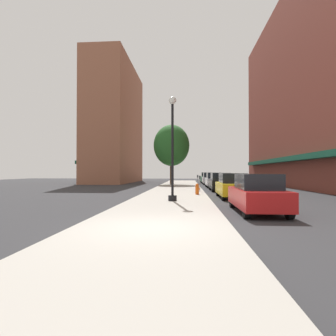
{
  "coord_description": "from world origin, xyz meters",
  "views": [
    {
      "loc": [
        1.06,
        -7.95,
        1.75
      ],
      "look_at": [
        -0.89,
        18.84,
        2.13
      ],
      "focal_mm": 29.23,
      "sensor_mm": 36.0,
      "label": 1
    }
  ],
  "objects_px": {
    "parking_meter_near": "(198,180)",
    "car_green": "(206,178)",
    "car_silver": "(209,179)",
    "car_yellow": "(232,186)",
    "lamppost": "(172,146)",
    "tree_near": "(171,146)",
    "car_black": "(220,182)",
    "car_white": "(214,180)",
    "parking_meter_far": "(200,181)",
    "fire_hydrant": "(197,189)",
    "car_red": "(257,194)"
  },
  "relations": [
    {
      "from": "car_white",
      "to": "car_green",
      "type": "height_order",
      "value": "same"
    },
    {
      "from": "tree_near",
      "to": "car_red",
      "type": "distance_m",
      "value": 24.62
    },
    {
      "from": "parking_meter_near",
      "to": "car_red",
      "type": "distance_m",
      "value": 16.07
    },
    {
      "from": "fire_hydrant",
      "to": "parking_meter_near",
      "type": "relative_size",
      "value": 0.6
    },
    {
      "from": "lamppost",
      "to": "fire_hydrant",
      "type": "relative_size",
      "value": 7.47
    },
    {
      "from": "parking_meter_near",
      "to": "car_silver",
      "type": "relative_size",
      "value": 0.3
    },
    {
      "from": "lamppost",
      "to": "car_green",
      "type": "distance_m",
      "value": 28.81
    },
    {
      "from": "car_yellow",
      "to": "parking_meter_near",
      "type": "bearing_deg",
      "value": 102.93
    },
    {
      "from": "parking_meter_far",
      "to": "car_yellow",
      "type": "bearing_deg",
      "value": -66.65
    },
    {
      "from": "lamppost",
      "to": "car_yellow",
      "type": "xyz_separation_m",
      "value": [
        3.81,
        3.02,
        -2.39
      ]
    },
    {
      "from": "lamppost",
      "to": "tree_near",
      "type": "distance_m",
      "value": 20.36
    },
    {
      "from": "tree_near",
      "to": "parking_meter_near",
      "type": "bearing_deg",
      "value": -68.01
    },
    {
      "from": "lamppost",
      "to": "car_black",
      "type": "height_order",
      "value": "lamppost"
    },
    {
      "from": "car_yellow",
      "to": "car_silver",
      "type": "height_order",
      "value": "same"
    },
    {
      "from": "lamppost",
      "to": "car_silver",
      "type": "relative_size",
      "value": 1.37
    },
    {
      "from": "car_silver",
      "to": "car_yellow",
      "type": "bearing_deg",
      "value": -90.66
    },
    {
      "from": "fire_hydrant",
      "to": "parking_meter_near",
      "type": "distance_m",
      "value": 8.06
    },
    {
      "from": "parking_meter_far",
      "to": "tree_near",
      "type": "xyz_separation_m",
      "value": [
        -3.13,
        12.69,
        4.25
      ]
    },
    {
      "from": "tree_near",
      "to": "car_white",
      "type": "relative_size",
      "value": 1.81
    },
    {
      "from": "car_green",
      "to": "car_white",
      "type": "bearing_deg",
      "value": -90.91
    },
    {
      "from": "lamppost",
      "to": "car_silver",
      "type": "xyz_separation_m",
      "value": [
        3.81,
        22.74,
        -2.39
      ]
    },
    {
      "from": "car_black",
      "to": "car_white",
      "type": "relative_size",
      "value": 1.0
    },
    {
      "from": "car_red",
      "to": "car_black",
      "type": "height_order",
      "value": "same"
    },
    {
      "from": "lamppost",
      "to": "car_black",
      "type": "distance_m",
      "value": 10.93
    },
    {
      "from": "fire_hydrant",
      "to": "parking_meter_near",
      "type": "bearing_deg",
      "value": 87.7
    },
    {
      "from": "car_yellow",
      "to": "car_white",
      "type": "xyz_separation_m",
      "value": [
        0.0,
        12.68,
        0.0
      ]
    },
    {
      "from": "fire_hydrant",
      "to": "tree_near",
      "type": "relative_size",
      "value": 0.1
    },
    {
      "from": "fire_hydrant",
      "to": "car_white",
      "type": "bearing_deg",
      "value": 78.58
    },
    {
      "from": "tree_near",
      "to": "car_black",
      "type": "xyz_separation_m",
      "value": [
        5.08,
        -10.26,
        -4.39
      ]
    },
    {
      "from": "parking_meter_near",
      "to": "parking_meter_far",
      "type": "bearing_deg",
      "value": -90.0
    },
    {
      "from": "car_silver",
      "to": "parking_meter_near",
      "type": "bearing_deg",
      "value": -101.43
    },
    {
      "from": "car_black",
      "to": "car_silver",
      "type": "xyz_separation_m",
      "value": [
        0.0,
        12.77,
        0.0
      ]
    },
    {
      "from": "parking_meter_far",
      "to": "car_white",
      "type": "relative_size",
      "value": 0.3
    },
    {
      "from": "tree_near",
      "to": "parking_meter_far",
      "type": "bearing_deg",
      "value": -76.16
    },
    {
      "from": "car_white",
      "to": "car_silver",
      "type": "bearing_deg",
      "value": 89.28
    },
    {
      "from": "car_white",
      "to": "parking_meter_near",
      "type": "bearing_deg",
      "value": -121.98
    },
    {
      "from": "car_white",
      "to": "car_yellow",
      "type": "bearing_deg",
      "value": -90.72
    },
    {
      "from": "car_white",
      "to": "car_silver",
      "type": "xyz_separation_m",
      "value": [
        0.0,
        7.04,
        0.0
      ]
    },
    {
      "from": "parking_meter_near",
      "to": "car_green",
      "type": "distance_m",
      "value": 16.09
    },
    {
      "from": "car_black",
      "to": "parking_meter_near",
      "type": "bearing_deg",
      "value": 128.45
    },
    {
      "from": "car_red",
      "to": "car_silver",
      "type": "bearing_deg",
      "value": 90.96
    },
    {
      "from": "car_black",
      "to": "parking_meter_far",
      "type": "bearing_deg",
      "value": -128.03
    },
    {
      "from": "car_silver",
      "to": "car_green",
      "type": "height_order",
      "value": "same"
    },
    {
      "from": "parking_meter_far",
      "to": "car_silver",
      "type": "height_order",
      "value": "car_silver"
    },
    {
      "from": "fire_hydrant",
      "to": "car_green",
      "type": "height_order",
      "value": "car_green"
    },
    {
      "from": "fire_hydrant",
      "to": "car_red",
      "type": "distance_m",
      "value": 8.24
    },
    {
      "from": "lamppost",
      "to": "parking_meter_near",
      "type": "relative_size",
      "value": 4.5
    },
    {
      "from": "fire_hydrant",
      "to": "car_silver",
      "type": "xyz_separation_m",
      "value": [
        2.27,
        18.29,
        0.29
      ]
    },
    {
      "from": "parking_meter_far",
      "to": "tree_near",
      "type": "relative_size",
      "value": 0.17
    },
    {
      "from": "parking_meter_near",
      "to": "tree_near",
      "type": "relative_size",
      "value": 0.17
    }
  ]
}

